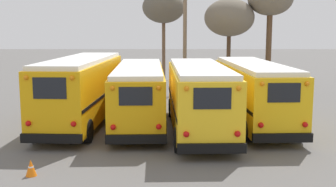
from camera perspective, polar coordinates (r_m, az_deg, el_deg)
name	(u,v)px	position (r m, az deg, el deg)	size (l,w,h in m)	color
ground_plane	(168,128)	(20.33, 0.00, -4.75)	(160.00, 160.00, 0.00)	#5B5956
school_bus_0	(82,88)	(21.46, -11.53, 0.69)	(2.89, 10.06, 3.32)	#E5A00C
school_bus_1	(140,92)	(21.18, -3.87, 0.18)	(2.80, 10.20, 2.93)	#E5A00C
school_bus_2	(199,96)	(19.46, 4.21, -0.31)	(2.79, 9.43, 3.10)	yellow
school_bus_3	(254,91)	(21.46, 11.53, 0.34)	(2.81, 9.76, 3.07)	yellow
utility_pole	(185,27)	(31.35, 2.34, 8.98)	(1.80, 0.28, 9.42)	#75604C
bare_tree_0	(271,0)	(33.32, 13.72, 12.16)	(3.41, 3.41, 8.29)	brown
bare_tree_1	(164,8)	(35.88, -0.57, 11.55)	(3.56, 3.56, 7.88)	brown
bare_tree_2	(229,18)	(32.91, 8.33, 10.08)	(3.81, 3.81, 7.02)	#473323
fence_line	(168,87)	(27.51, 0.01, 0.88)	(16.63, 0.06, 1.42)	#939399
traffic_cone	(31,168)	(14.59, -18.05, -9.54)	(0.36, 0.36, 0.55)	orange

